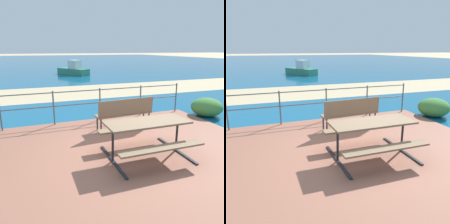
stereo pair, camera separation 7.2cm
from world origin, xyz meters
TOP-DOWN VIEW (x-y plane):
  - ground_plane at (0.00, 0.00)m, footprint 240.00×240.00m
  - patio_paving at (0.00, 0.00)m, footprint 6.40×5.20m
  - sea_water at (0.00, 40.00)m, footprint 90.00×90.00m
  - beach_strip at (0.00, 7.94)m, footprint 54.07×5.29m
  - picnic_table at (0.12, -0.41)m, footprint 1.80×1.50m
  - park_bench at (0.39, 1.33)m, footprint 1.72×0.51m
  - railing_fence at (0.00, 2.46)m, footprint 5.94×0.04m
  - shrub_right at (3.74, 1.70)m, footprint 1.08×1.08m
  - boat_near at (1.94, 16.69)m, footprint 2.58×3.75m

SIDE VIEW (x-z plane):
  - ground_plane at x=0.00m, z-range 0.00..0.00m
  - sea_water at x=0.00m, z-range 0.00..0.01m
  - beach_strip at x=0.00m, z-range 0.00..0.01m
  - patio_paving at x=0.00m, z-range 0.00..0.06m
  - shrub_right at x=3.74m, z-range 0.00..0.65m
  - boat_near at x=1.94m, z-range -0.22..1.11m
  - park_bench at x=0.39m, z-range 0.15..1.06m
  - picnic_table at x=0.12m, z-range 0.26..1.05m
  - railing_fence at x=0.00m, z-range 0.20..1.25m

